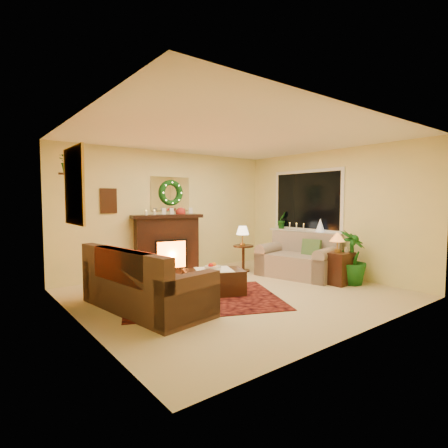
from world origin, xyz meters
TOP-DOWN VIEW (x-y plane):
  - floor at (0.00, 0.00)m, footprint 5.00×5.00m
  - ceiling at (0.00, 0.00)m, footprint 5.00×5.00m
  - wall_back at (0.00, 2.25)m, footprint 5.00×5.00m
  - wall_front at (0.00, -2.25)m, footprint 5.00×5.00m
  - wall_left at (-2.50, 0.00)m, footprint 4.50×4.50m
  - wall_right at (2.50, 0.00)m, footprint 4.50×4.50m
  - area_rug at (-0.65, 0.07)m, footprint 2.92×2.62m
  - sofa at (-1.56, 0.17)m, footprint 1.22×2.20m
  - red_throw at (-1.63, 0.31)m, footprint 0.77×1.26m
  - fireplace at (-0.22, 2.04)m, footprint 1.36×0.65m
  - poinsettia at (0.12, 2.02)m, footprint 0.21×0.21m
  - mantel_candle_a at (-0.69, 2.00)m, footprint 0.06×0.06m
  - mantel_candle_b at (-0.47, 2.05)m, footprint 0.06×0.06m
  - mantel_mirror at (0.00, 2.23)m, footprint 0.92×0.02m
  - wreath at (0.00, 2.19)m, footprint 0.55×0.11m
  - wall_art at (-1.35, 2.23)m, footprint 0.32×0.03m
  - gold_mirror at (-2.48, 0.30)m, footprint 0.03×0.84m
  - hanging_plant at (-2.34, 1.05)m, footprint 0.33×0.28m
  - loveseat at (1.80, 0.22)m, footprint 1.21×1.69m
  - window_frame at (2.48, 0.55)m, footprint 0.03×1.86m
  - window_glass at (2.47, 0.55)m, footprint 0.02×1.70m
  - window_sill at (2.38, 0.55)m, footprint 0.22×1.86m
  - mini_tree at (2.38, 0.10)m, footprint 0.18×0.18m
  - sill_plant at (2.41, 1.22)m, footprint 0.29×0.23m
  - side_table_round at (1.27, 1.30)m, footprint 0.54×0.54m
  - lamp_cream at (1.24, 1.29)m, footprint 0.28×0.28m
  - end_table_square at (1.93, -0.63)m, footprint 0.50×0.50m
  - lamp_tiffany at (1.91, -0.64)m, footprint 0.28×0.28m
  - coffee_table at (-0.35, 0.17)m, footprint 1.11×0.88m
  - fruit_bowl at (-0.37, 0.17)m, footprint 0.28×0.28m
  - floor_palm at (2.10, -0.82)m, footprint 2.05×2.05m

SIDE VIEW (x-z plane):
  - floor at x=0.00m, z-range 0.00..0.00m
  - area_rug at x=-0.65m, z-range 0.00..0.01m
  - coffee_table at x=-0.35m, z-range 0.00..0.42m
  - end_table_square at x=1.93m, z-range -0.03..0.57m
  - side_table_round at x=1.27m, z-range 0.04..0.61m
  - loveseat at x=1.80m, z-range -0.02..0.86m
  - sofa at x=-1.56m, z-range -0.02..0.88m
  - floor_palm at x=2.10m, z-range -1.04..1.94m
  - fruit_bowl at x=-0.37m, z-range 0.42..0.48m
  - red_throw at x=-1.63m, z-range 0.45..0.46m
  - fireplace at x=-0.22m, z-range -0.05..1.15m
  - lamp_tiffany at x=1.91m, z-range 0.54..0.95m
  - window_sill at x=2.38m, z-range 0.85..0.89m
  - lamp_cream at x=1.24m, z-range 0.67..1.09m
  - mini_tree at x=2.38m, z-range 0.90..1.18m
  - sill_plant at x=2.41m, z-range 0.82..1.35m
  - mantel_candle_a at x=-0.69m, z-range 1.17..1.35m
  - mantel_candle_b at x=-0.47m, z-range 1.17..1.35m
  - wall_back at x=0.00m, z-range 1.30..1.30m
  - wall_front at x=0.00m, z-range 1.30..1.30m
  - wall_left at x=-2.50m, z-range 1.30..1.30m
  - wall_right at x=2.50m, z-range 1.30..1.30m
  - poinsettia at x=0.12m, z-range 1.19..1.41m
  - wall_art at x=-1.35m, z-range 1.31..1.79m
  - window_frame at x=2.48m, z-range 0.87..2.23m
  - window_glass at x=2.47m, z-range 0.94..2.16m
  - mantel_mirror at x=0.00m, z-range 1.34..2.06m
  - wreath at x=0.00m, z-range 1.44..2.00m
  - gold_mirror at x=-2.48m, z-range 1.25..2.25m
  - hanging_plant at x=-2.34m, z-range 1.79..2.15m
  - ceiling at x=0.00m, z-range 2.60..2.60m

